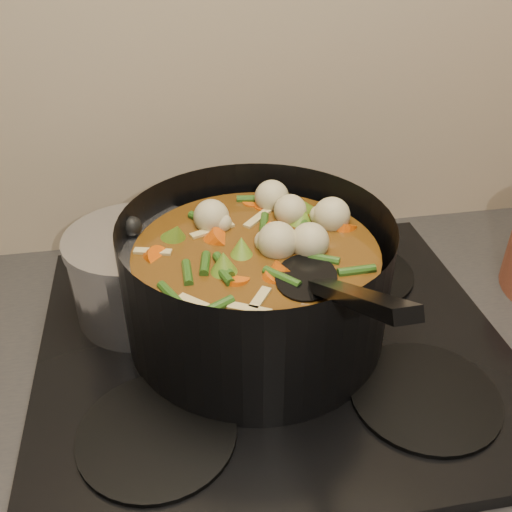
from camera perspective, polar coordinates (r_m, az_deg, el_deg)
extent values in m
plane|color=tan|center=(0.91, -2.30, 23.83)|extent=(4.00, 0.00, 4.00)
cube|color=black|center=(0.81, 1.67, -10.87)|extent=(2.64, 0.64, 0.05)
cube|color=black|center=(0.79, 1.71, -9.05)|extent=(0.62, 0.54, 0.02)
cylinder|color=black|center=(0.68, -9.86, -17.06)|extent=(0.18, 0.18, 0.01)
cylinder|color=black|center=(0.74, 16.51, -13.20)|extent=(0.18, 0.18, 0.01)
cylinder|color=black|center=(0.87, -10.44, -3.82)|extent=(0.18, 0.18, 0.01)
cylinder|color=black|center=(0.91, 9.93, -1.67)|extent=(0.18, 0.18, 0.01)
cylinder|color=black|center=(0.75, 0.00, -2.30)|extent=(0.39, 0.39, 0.17)
cylinder|color=black|center=(0.80, 0.00, -6.99)|extent=(0.34, 0.34, 0.01)
cylinder|color=#5C310F|center=(0.75, 0.00, -3.18)|extent=(0.31, 0.31, 0.12)
cylinder|color=#E1610A|center=(0.73, 3.57, 0.71)|extent=(0.03, 0.04, 0.03)
cylinder|color=#E1610A|center=(0.79, 2.63, 3.32)|extent=(0.05, 0.05, 0.03)
cylinder|color=#E1610A|center=(0.81, -3.94, 4.40)|extent=(0.05, 0.05, 0.03)
cylinder|color=#E1610A|center=(0.73, -4.99, 0.74)|extent=(0.04, 0.04, 0.03)
cylinder|color=#E1610A|center=(0.67, -6.04, -3.05)|extent=(0.05, 0.04, 0.03)
cylinder|color=#E1610A|center=(0.68, 0.66, -1.73)|extent=(0.05, 0.05, 0.03)
cylinder|color=#E1610A|center=(0.70, 6.10, -1.29)|extent=(0.04, 0.05, 0.03)
cylinder|color=#E1610A|center=(0.78, 7.79, 2.58)|extent=(0.04, 0.04, 0.03)
cylinder|color=#E1610A|center=(0.78, 0.69, 2.93)|extent=(0.05, 0.05, 0.03)
cylinder|color=#E1610A|center=(0.79, -5.25, 3.17)|extent=(0.05, 0.05, 0.03)
cylinder|color=#E1610A|center=(0.72, -3.64, 0.02)|extent=(0.04, 0.03, 0.03)
sphere|color=tan|center=(0.73, 5.63, 1.92)|extent=(0.05, 0.05, 0.05)
sphere|color=tan|center=(0.78, -0.13, 4.25)|extent=(0.05, 0.05, 0.05)
sphere|color=tan|center=(0.73, -5.70, 1.78)|extent=(0.05, 0.05, 0.05)
sphere|color=tan|center=(0.66, -1.77, -1.85)|extent=(0.05, 0.05, 0.05)
sphere|color=tan|center=(0.69, 5.46, 0.03)|extent=(0.05, 0.05, 0.05)
sphere|color=tan|center=(0.77, 3.03, 3.79)|extent=(0.05, 0.05, 0.05)
cone|color=#5C8621|center=(0.66, -5.76, -2.46)|extent=(0.05, 0.05, 0.04)
cone|color=#5C8621|center=(0.65, 4.47, -3.06)|extent=(0.05, 0.05, 0.04)
cone|color=#5C8621|center=(0.74, 7.45, 1.93)|extent=(0.05, 0.05, 0.04)
cone|color=#5C8621|center=(0.80, 0.50, 4.79)|extent=(0.05, 0.05, 0.04)
cone|color=#5C8621|center=(0.75, -7.03, 2.46)|extent=(0.05, 0.05, 0.04)
cone|color=#5C8621|center=(0.66, -5.43, -2.64)|extent=(0.05, 0.05, 0.04)
cone|color=#5C8621|center=(0.65, 4.86, -2.91)|extent=(0.05, 0.05, 0.04)
cylinder|color=#2B4E17|center=(0.76, 2.05, 2.67)|extent=(0.01, 0.05, 0.01)
cylinder|color=#2B4E17|center=(0.82, -2.58, 5.11)|extent=(0.04, 0.04, 0.01)
cylinder|color=#2B4E17|center=(0.76, -6.76, 2.37)|extent=(0.05, 0.02, 0.01)
cylinder|color=#2B4E17|center=(0.69, -5.56, -0.64)|extent=(0.03, 0.05, 0.01)
cylinder|color=#2B4E17|center=(0.68, -1.18, -1.52)|extent=(0.03, 0.05, 0.01)
cylinder|color=#2B4E17|center=(0.64, 5.89, -3.98)|extent=(0.05, 0.02, 0.01)
cylinder|color=#2B4E17|center=(0.71, 7.72, 0.26)|extent=(0.04, 0.04, 0.01)
cylinder|color=#2B4E17|center=(0.76, 4.23, 2.82)|extent=(0.01, 0.05, 0.01)
cylinder|color=#2B4E17|center=(0.76, -0.01, 2.96)|extent=(0.04, 0.04, 0.01)
cylinder|color=#2B4E17|center=(0.79, -6.54, 3.86)|extent=(0.05, 0.02, 0.01)
cylinder|color=#2B4E17|center=(0.71, -7.72, 0.22)|extent=(0.03, 0.05, 0.01)
cylinder|color=#2B4E17|center=(0.67, -3.51, -2.09)|extent=(0.03, 0.05, 0.01)
cylinder|color=#2B4E17|center=(0.68, 1.22, -1.51)|extent=(0.05, 0.02, 0.01)
cube|color=tan|center=(0.73, -6.66, 1.24)|extent=(0.05, 0.01, 0.00)
cube|color=tan|center=(0.65, -2.11, -3.15)|extent=(0.02, 0.05, 0.00)
cube|color=tan|center=(0.69, 6.44, -0.85)|extent=(0.05, 0.04, 0.00)
cube|color=tan|center=(0.78, 3.51, 3.61)|extent=(0.04, 0.04, 0.00)
cube|color=tan|center=(0.77, -4.70, 3.11)|extent=(0.03, 0.05, 0.00)
cube|color=tan|center=(0.68, -5.68, -1.68)|extent=(0.05, 0.02, 0.00)
ellipsoid|color=black|center=(0.67, 5.03, -2.28)|extent=(0.10, 0.12, 0.01)
cube|color=black|center=(0.55, 9.84, -4.08)|extent=(0.03, 0.21, 0.13)
cylinder|color=silver|center=(0.81, -11.61, -2.18)|extent=(0.18, 0.18, 0.11)
cylinder|color=silver|center=(0.78, -12.13, 1.63)|extent=(0.19, 0.19, 0.01)
sphere|color=black|center=(0.77, -12.31, 2.92)|extent=(0.03, 0.03, 0.03)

